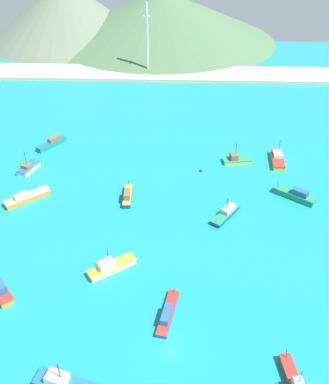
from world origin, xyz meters
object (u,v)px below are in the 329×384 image
(fishing_boat_9, at_px, (128,196))
(fishing_boat_11, at_px, (236,159))
(fishing_boat_3, at_px, (168,314))
(fishing_boat_10, at_px, (28,168))
(fishing_boat_12, at_px, (226,213))
(fishing_boat_5, at_px, (52,143))
(buoy_0, at_px, (201,171))
(radio_tower, at_px, (147,39))
(fishing_boat_13, at_px, (295,195))
(fishing_boat_0, at_px, (278,159))
(fishing_boat_2, at_px, (26,197))
(fishing_boat_4, at_px, (111,266))
(fishing_boat_1, at_px, (63,383))

(fishing_boat_9, xyz_separation_m, fishing_boat_11, (27.48, 18.14, -0.19))
(fishing_boat_3, bearing_deg, fishing_boat_9, 107.23)
(fishing_boat_10, height_order, fishing_boat_12, fishing_boat_10)
(fishing_boat_9, height_order, fishing_boat_11, fishing_boat_11)
(fishing_boat_5, distance_m, fishing_boat_12, 56.34)
(buoy_0, relative_size, radio_tower, 0.03)
(fishing_boat_13, bearing_deg, fishing_boat_0, 94.38)
(fishing_boat_2, relative_size, fishing_boat_5, 1.14)
(fishing_boat_10, xyz_separation_m, fishing_boat_11, (54.76, 6.51, -0.07))
(fishing_boat_0, bearing_deg, radio_tower, 121.40)
(fishing_boat_2, bearing_deg, fishing_boat_11, 20.74)
(fishing_boat_5, height_order, radio_tower, radio_tower)
(fishing_boat_0, xyz_separation_m, fishing_boat_3, (-28.00, -52.93, -0.12))
(fishing_boat_9, distance_m, fishing_boat_10, 29.65)
(fishing_boat_4, bearing_deg, fishing_boat_12, 37.13)
(fishing_boat_3, distance_m, fishing_boat_10, 59.59)
(fishing_boat_10, height_order, fishing_boat_13, fishing_boat_10)
(fishing_boat_12, xyz_separation_m, radio_tower, (-23.87, 88.95, 12.92))
(fishing_boat_1, xyz_separation_m, fishing_boat_4, (3.75, 24.34, 0.15))
(fishing_boat_3, bearing_deg, fishing_boat_10, 129.52)
(fishing_boat_11, relative_size, buoy_0, 10.37)
(fishing_boat_2, distance_m, fishing_boat_4, 32.12)
(fishing_boat_4, bearing_deg, fishing_boat_5, 115.93)
(fishing_boat_5, bearing_deg, fishing_boat_1, -74.77)
(buoy_0, bearing_deg, fishing_boat_1, -110.11)
(radio_tower, bearing_deg, fishing_boat_2, -105.23)
(fishing_boat_10, distance_m, fishing_boat_13, 67.94)
(fishing_boat_4, relative_size, radio_tower, 0.35)
(fishing_boat_0, relative_size, fishing_boat_2, 0.97)
(fishing_boat_1, distance_m, fishing_boat_5, 75.53)
(fishing_boat_1, distance_m, radio_tower, 131.94)
(fishing_boat_12, xyz_separation_m, fishing_boat_13, (16.96, 7.33, 0.27))
(fishing_boat_13, bearing_deg, buoy_0, 152.89)
(fishing_boat_9, relative_size, buoy_0, 11.16)
(fishing_boat_2, distance_m, fishing_boat_3, 47.82)
(fishing_boat_9, relative_size, radio_tower, 0.32)
(fishing_boat_3, distance_m, fishing_boat_13, 46.48)
(fishing_boat_13, xyz_separation_m, radio_tower, (-40.83, 81.62, 12.64))
(fishing_boat_3, distance_m, fishing_boat_4, 15.70)
(fishing_boat_0, height_order, fishing_boat_10, fishing_boat_0)
(fishing_boat_5, xyz_separation_m, fishing_boat_10, (-2.92, -13.35, -0.10))
(fishing_boat_4, distance_m, fishing_boat_9, 23.56)
(fishing_boat_9, distance_m, buoy_0, 22.12)
(fishing_boat_3, relative_size, fishing_boat_10, 1.39)
(fishing_boat_1, bearing_deg, fishing_boat_9, 84.63)
(fishing_boat_4, relative_size, fishing_boat_12, 1.06)
(fishing_boat_11, xyz_separation_m, fishing_boat_12, (-4.51, -23.72, -0.01))
(fishing_boat_9, bearing_deg, fishing_boat_0, 25.69)
(fishing_boat_4, relative_size, fishing_boat_5, 1.08)
(fishing_boat_0, height_order, fishing_boat_5, fishing_boat_0)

